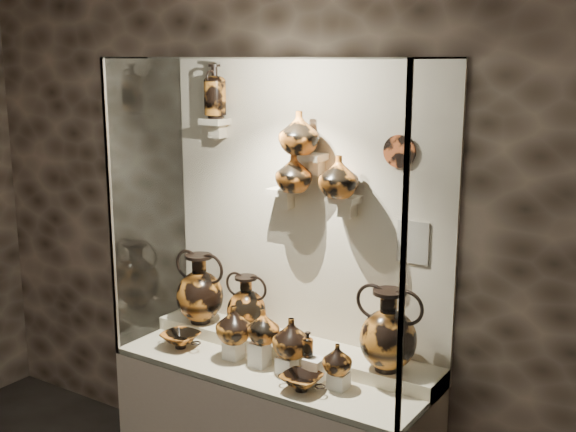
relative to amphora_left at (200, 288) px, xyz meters
The scene contains 35 objects.
wall_back 0.80m from the amphora_left, 18.00° to the left, with size 5.00×0.02×3.20m, color #2E251D.
front_tier 0.67m from the amphora_left, 12.04° to the right, with size 1.68×0.58×0.03m, color beige.
rear_tier 0.65m from the amphora_left, ahead, with size 1.70×0.25×0.10m, color beige.
back_panel 0.80m from the amphora_left, 17.57° to the left, with size 1.70×0.03×1.60m, color beige.
glass_front 0.88m from the amphora_left, 35.42° to the right, with size 1.70×0.01×1.60m, color white.
glass_left 0.57m from the amphora_left, 153.24° to the right, with size 0.01×0.60×1.60m, color white.
glass_right 1.53m from the amphora_left, ahead, with size 0.01×0.60×1.60m, color white.
glass_top 1.43m from the amphora_left, 12.04° to the right, with size 1.70×0.60×0.01m, color white.
frame_post_left 0.69m from the amphora_left, 120.49° to the right, with size 0.02×0.02×1.60m, color gray.
frame_post_right 1.57m from the amphora_left, 16.20° to the right, with size 0.02×0.02×1.60m, color gray.
pedestal_a 0.47m from the amphora_left, 25.26° to the right, with size 0.09×0.09×0.10m, color silver.
pedestal_b 0.61m from the amphora_left, 17.98° to the right, with size 0.09×0.09×0.13m, color silver.
pedestal_c 0.77m from the amphora_left, 13.90° to the right, with size 0.09×0.09×0.09m, color silver.
pedestal_d 0.92m from the amphora_left, 11.43° to the right, with size 0.09×0.09×0.12m, color silver.
pedestal_e 1.06m from the amphora_left, ahead, with size 0.09×0.09×0.08m, color silver.
bracket_ul 0.95m from the amphora_left, 68.51° to the left, with size 0.14×0.12×0.04m, color beige.
bracket_ca 0.78m from the amphora_left, 12.89° to the left, with size 0.14×0.12×0.04m, color beige.
bracket_cb 1.06m from the amphora_left, ahead, with size 0.10×0.12×0.04m, color beige.
bracket_cc 1.06m from the amphora_left, ahead, with size 0.14×0.12×0.04m, color beige.
amphora_left is the anchor object (origin of this frame).
amphora_mid 0.32m from the amphora_left, ahead, with size 0.26×0.26×0.33m, color #C66B22, non-canonical shape.
amphora_right 1.18m from the amphora_left, ahead, with size 0.33×0.33×0.41m, color #AB6420, non-canonical shape.
jug_a 0.44m from the amphora_left, 26.14° to the right, with size 0.19×0.19×0.20m, color #AB6420.
jug_b 0.59m from the amphora_left, 16.64° to the right, with size 0.17×0.17×0.18m, color #C66B22.
jug_c 0.75m from the amphora_left, 12.49° to the right, with size 0.19×0.19×0.20m, color #AB6420.
jug_e 1.04m from the amphora_left, 10.72° to the right, with size 0.14×0.14×0.15m, color #AB6420.
lekythos_small 0.86m from the amphora_left, 12.06° to the right, with size 0.06×0.06×0.15m, color #C66B22, non-canonical shape.
kylix_left 0.32m from the amphora_left, 79.15° to the right, with size 0.26×0.22×0.10m, color #C66B22, non-canonical shape.
kylix_right 0.96m from the amphora_left, 18.87° to the right, with size 0.25×0.21×0.10m, color #AB6420, non-canonical shape.
lekythos_tall 1.14m from the amphora_left, 56.35° to the left, with size 0.13×0.13×0.33m, color #AB6420, non-canonical shape.
ovoid_vase_a 0.93m from the amphora_left, ahead, with size 0.19×0.19×0.20m, color #C66B22.
ovoid_vase_b 1.12m from the amphora_left, ahead, with size 0.21×0.21×0.22m, color #C66B22.
ovoid_vase_c 1.12m from the amphora_left, ahead, with size 0.20×0.20×0.21m, color #C66B22.
wall_plate 1.43m from the amphora_left, ahead, with size 0.16×0.16×0.02m, color #BE5225.
info_placard 1.30m from the amphora_left, ahead, with size 0.16×0.01×0.21m, color beige.
Camera 1 is at (1.99, -0.71, 2.40)m, focal length 45.00 mm.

